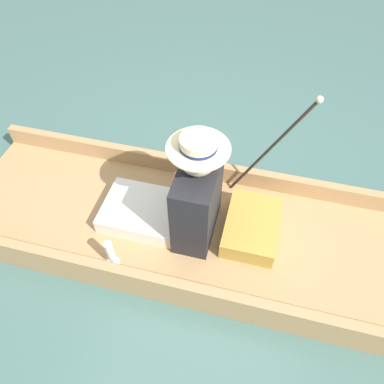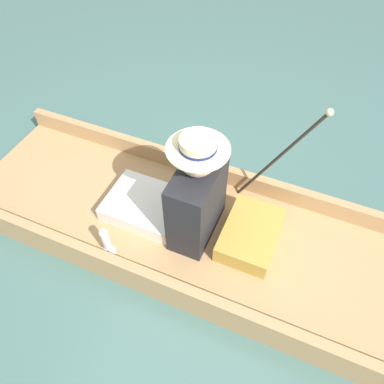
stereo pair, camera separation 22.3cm
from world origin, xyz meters
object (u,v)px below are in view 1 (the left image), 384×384
Objects in this scene: seated_person at (183,198)px; teddy_bear at (209,170)px; walking_cane at (277,142)px; wine_glass at (110,252)px.

teddy_bear is at bearing -17.56° from seated_person.
wine_glass is at bearing 133.17° from walking_cane.
seated_person is 0.93× the size of walking_cane.
walking_cane reaches higher than wine_glass.
seated_person is 3.75× the size of wine_glass.
wine_glass is 1.21m from walking_cane.
wine_glass is (-0.39, 0.35, -0.15)m from seated_person.
wine_glass is (-0.76, 0.43, -0.05)m from teddy_bear.
teddy_bear is 1.78× the size of wine_glass.
teddy_bear is 0.52m from walking_cane.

